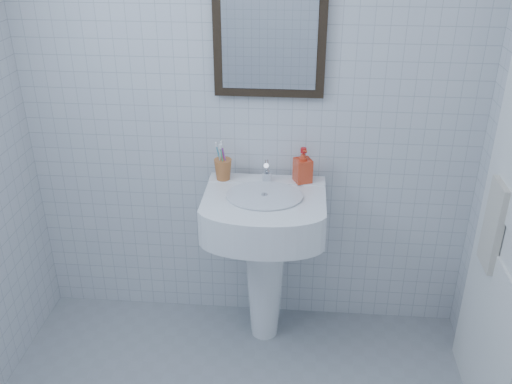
{
  "coord_description": "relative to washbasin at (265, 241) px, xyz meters",
  "views": [
    {
      "loc": [
        0.26,
        -1.35,
        2.03
      ],
      "look_at": [
        0.06,
        0.86,
        0.9
      ],
      "focal_mm": 40.0,
      "sensor_mm": 36.0,
      "label": 1
    }
  ],
  "objects": [
    {
      "name": "wall_back",
      "position": [
        -0.1,
        0.21,
        0.68
      ],
      "size": [
        2.2,
        0.02,
        2.5
      ],
      "primitive_type": "cube",
      "color": "silver",
      "rests_on": "ground"
    },
    {
      "name": "toothbrush_cup",
      "position": [
        -0.21,
        0.11,
        0.33
      ],
      "size": [
        0.11,
        0.11,
        0.1
      ],
      "primitive_type": null,
      "rotation": [
        0.0,
        0.0,
        -0.29
      ],
      "color": "#B2612F",
      "rests_on": "washbasin"
    },
    {
      "name": "wall_mirror",
      "position": [
        0.0,
        0.19,
        0.98
      ],
      "size": [
        0.5,
        0.04,
        0.62
      ],
      "color": "black",
      "rests_on": "wall_back"
    },
    {
      "name": "soap_dispenser",
      "position": [
        0.17,
        0.12,
        0.36
      ],
      "size": [
        0.1,
        0.1,
        0.17
      ],
      "primitive_type": "imported",
      "rotation": [
        0.0,
        0.0,
        0.39
      ],
      "color": "red",
      "rests_on": "washbasin"
    },
    {
      "name": "washbasin",
      "position": [
        0.0,
        0.0,
        0.0
      ],
      "size": [
        0.56,
        0.41,
        0.86
      ],
      "color": "white",
      "rests_on": "ground"
    },
    {
      "name": "hand_towel",
      "position": [
        0.94,
        -0.27,
        0.3
      ],
      "size": [
        0.03,
        0.16,
        0.38
      ],
      "primitive_type": "cube",
      "color": "beige",
      "rests_on": "towel_ring"
    },
    {
      "name": "faucet",
      "position": [
        0.0,
        0.1,
        0.32
      ],
      "size": [
        0.05,
        0.1,
        0.11
      ],
      "color": "silver",
      "rests_on": "washbasin"
    },
    {
      "name": "towel_ring",
      "position": [
        0.96,
        -0.27,
        0.48
      ],
      "size": [
        0.01,
        0.18,
        0.18
      ],
      "primitive_type": "torus",
      "rotation": [
        0.0,
        1.57,
        0.0
      ],
      "color": "silver",
      "rests_on": "wall_right"
    }
  ]
}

